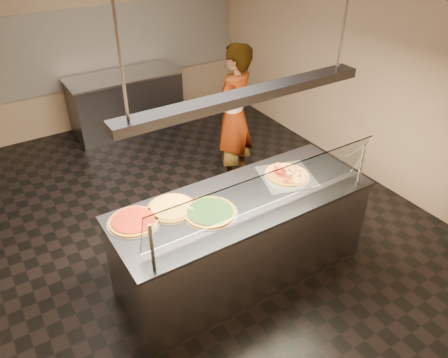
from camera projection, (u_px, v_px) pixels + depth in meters
ground at (189, 211)px, 5.45m from camera, size 5.00×6.00×0.02m
wall_back at (92, 33)px, 6.75m from camera, size 5.00×0.02×3.00m
wall_front at (429, 273)px, 2.49m from camera, size 5.00×0.02×3.00m
wall_right at (352, 58)px, 5.74m from camera, size 0.02×6.00×3.00m
tile_band at (95, 47)px, 6.84m from camera, size 4.90×0.02×1.20m
serving_counter at (242, 237)px, 4.33m from camera, size 2.51×0.94×0.93m
sneeze_guard at (267, 190)px, 3.67m from camera, size 2.27×0.18×0.54m
perforated_tray at (287, 176)px, 4.39m from camera, size 0.64×0.64×0.01m
half_pizza_pepperoni at (279, 177)px, 4.33m from camera, size 0.33×0.47×0.05m
half_pizza_sausage at (295, 171)px, 4.42m from camera, size 0.33×0.47×0.04m
pizza_spinach at (210, 212)px, 3.88m from camera, size 0.50×0.50×0.03m
pizza_cheese at (172, 208)px, 3.93m from camera, size 0.46×0.46×0.03m
pizza_tomato at (133, 221)px, 3.77m from camera, size 0.46×0.46×0.03m
pizza_spatula at (192, 206)px, 3.93m from camera, size 0.27×0.19×0.02m
prep_table at (126, 102)px, 7.10m from camera, size 1.77×0.74×0.93m
worker at (234, 117)px, 5.53m from camera, size 0.81×0.71×1.88m
heat_lamp_housing at (246, 96)px, 3.51m from camera, size 2.30×0.18×0.08m
lamp_rod_left at (119, 48)px, 2.77m from camera, size 0.02×0.02×1.01m
lamp_rod_right at (346, 10)px, 3.66m from camera, size 0.02×0.02×1.01m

